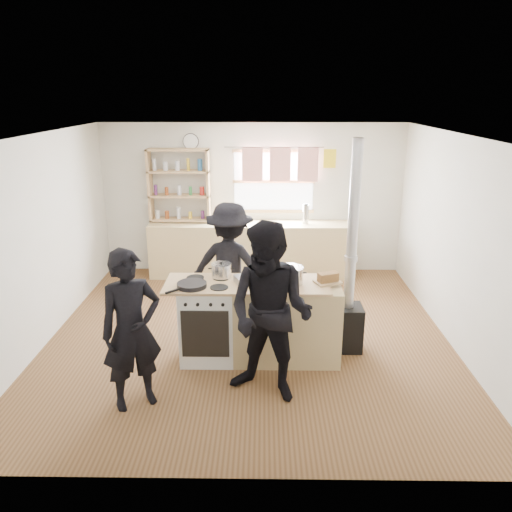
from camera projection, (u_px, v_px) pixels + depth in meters
name	position (u px, v px, depth m)	size (l,w,h in m)	color
ground	(249.00, 335.00, 6.39)	(5.00, 5.00, 0.01)	brown
back_counter	(252.00, 250.00, 8.36)	(3.40, 0.55, 0.90)	#D2B97E
shelving_unit	(179.00, 185.00, 8.15)	(1.00, 0.28, 1.20)	tan
thermos	(306.00, 214.00, 8.15)	(0.10, 0.10, 0.32)	silver
cooking_island	(260.00, 321.00, 5.72)	(1.97, 0.64, 0.93)	white
skillet_greens	(192.00, 285.00, 5.45)	(0.46, 0.46, 0.05)	black
roast_tray	(250.00, 279.00, 5.57)	(0.38, 0.34, 0.08)	silver
stockpot_stove	(221.00, 271.00, 5.72)	(0.23, 0.23, 0.19)	silver
stockpot_counter	(290.00, 275.00, 5.53)	(0.29, 0.29, 0.22)	#BCBCBE
bread_board	(328.00, 279.00, 5.56)	(0.33, 0.29, 0.12)	tan
flue_heater	(348.00, 299.00, 5.87)	(0.35, 0.35, 2.50)	black
person_near_left	(132.00, 330.00, 4.75)	(0.59, 0.38, 1.61)	black
person_near_right	(270.00, 313.00, 4.85)	(0.89, 0.69, 1.82)	black
person_far	(230.00, 266.00, 6.42)	(1.07, 0.62, 1.66)	black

